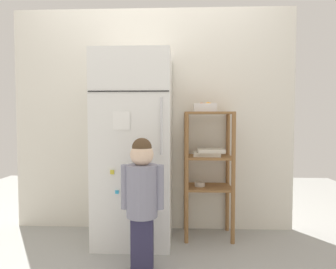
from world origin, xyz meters
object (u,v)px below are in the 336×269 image
(refrigerator, at_px, (134,148))
(child_standing, at_px, (142,190))
(fruit_bin, at_px, (205,108))
(pantry_shelf_unit, at_px, (208,161))

(refrigerator, height_order, child_standing, refrigerator)
(fruit_bin, bearing_deg, pantry_shelf_unit, -7.32)
(child_standing, xyz_separation_m, fruit_bin, (0.49, 0.64, 0.61))
(fruit_bin, bearing_deg, child_standing, -127.58)
(child_standing, bearing_deg, refrigerator, 104.75)
(child_standing, relative_size, pantry_shelf_unit, 0.83)
(refrigerator, distance_m, child_standing, 0.60)
(refrigerator, height_order, fruit_bin, refrigerator)
(refrigerator, bearing_deg, pantry_shelf_unit, 9.71)
(pantry_shelf_unit, distance_m, fruit_bin, 0.49)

